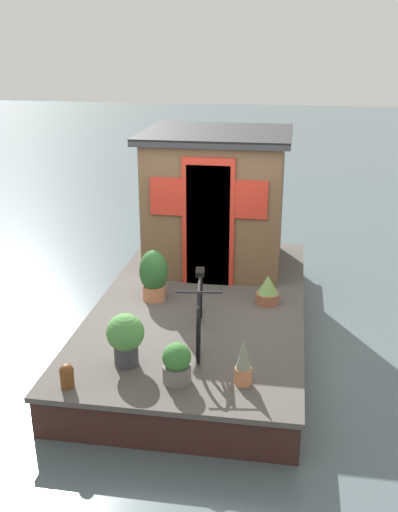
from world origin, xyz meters
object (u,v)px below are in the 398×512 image
Objects in this scene: houseboat_cabin at (216,199)px; bicycle at (200,308)px; potted_plant_succulent at (125,337)px; potted_plant_lavender at (177,363)px; mooring_bollard at (67,375)px; potted_plant_mint at (268,290)px; potted_plant_sage at (243,363)px; potted_plant_geranium at (154,275)px.

houseboat_cabin reaches higher than bicycle.
houseboat_cabin is 3.31m from potted_plant_succulent.
potted_plant_succulent is at bearing 170.54° from houseboat_cabin.
bicycle is 2.97× the size of potted_plant_succulent.
potted_plant_lavender reaches higher than mooring_bollard.
potted_plant_lavender is 1.67× the size of mooring_bollard.
potted_plant_sage is at bearing 176.05° from potted_plant_mint.
potted_plant_geranium reaches higher than potted_plant_lavender.
bicycle is 4.49× the size of potted_plant_mint.
potted_plant_sage is 1.98× the size of mooring_bollard.
houseboat_cabin is 5.56× the size of potted_plant_mint.
potted_plant_mint is at bearing -38.52° from mooring_bollard.
potted_plant_geranium is 1.61× the size of potted_plant_lavender.
mooring_bollard is (-2.34, 1.86, -0.05)m from potted_plant_mint.
houseboat_cabin reaches higher than potted_plant_mint.
houseboat_cabin is 3.68× the size of potted_plant_succulent.
potted_plant_succulent reaches higher than mooring_bollard.
potted_plant_sage reaches higher than potted_plant_mint.
houseboat_cabin is 3.95m from mooring_bollard.
potted_plant_succulent is 1.36× the size of potted_plant_lavender.
potted_plant_succulent is 1.15× the size of potted_plant_sage.
potted_plant_sage is at bearing -98.32° from potted_plant_succulent.
bicycle is at bearing -42.07° from mooring_bollard.
houseboat_cabin reaches higher than potted_plant_sage.
potted_plant_lavender is 0.85× the size of potted_plant_sage.
houseboat_cabin is 1.75m from potted_plant_geranium.
bicycle is 1.10m from potted_plant_sage.
potted_plant_succulent is (-0.74, 0.67, -0.04)m from bicycle.
potted_plant_succulent is at bearing 67.47° from potted_plant_lavender.
potted_plant_succulent reaches higher than potted_plant_lavender.
potted_plant_geranium is at bearing 38.43° from bicycle.
potted_plant_mint is (2.07, -0.80, -0.03)m from potted_plant_lavender.
potted_plant_lavender is 0.67m from potted_plant_sage.
bicycle reaches higher than potted_plant_mint.
potted_plant_sage is 1.76m from mooring_bollard.
potted_plant_succulent reaches higher than potted_plant_mint.
potted_plant_mint is (-1.37, -0.87, -0.84)m from houseboat_cabin.
potted_plant_lavender is at bearing -75.52° from mooring_bollard.
houseboat_cabin reaches higher than potted_plant_lavender.
potted_plant_succulent is at bearing 137.61° from bicycle.
houseboat_cabin is at bearing -22.96° from potted_plant_geranium.
houseboat_cabin is at bearing -15.00° from mooring_bollard.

